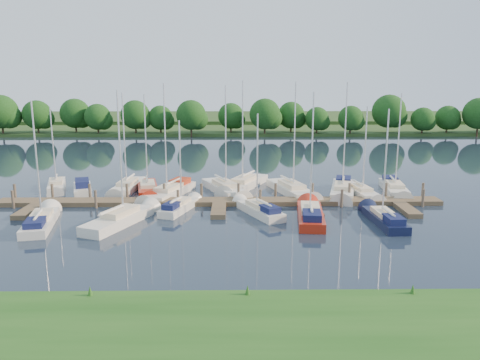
{
  "coord_description": "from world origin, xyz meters",
  "views": [
    {
      "loc": [
        1.29,
        -33.07,
        10.89
      ],
      "look_at": [
        1.85,
        8.0,
        2.2
      ],
      "focal_mm": 35.0,
      "sensor_mm": 36.0,
      "label": 1
    }
  ],
  "objects_px": {
    "motorboat": "(83,189)",
    "sailboat_s_2": "(180,207)",
    "dock": "(219,204)",
    "sailboat_n_5": "(225,190)",
    "sailboat_n_0": "(57,186)"
  },
  "relations": [
    {
      "from": "dock",
      "to": "sailboat_s_2",
      "type": "distance_m",
      "value": 3.72
    },
    {
      "from": "motorboat",
      "to": "sailboat_n_5",
      "type": "relative_size",
      "value": 0.53
    },
    {
      "from": "sailboat_n_0",
      "to": "motorboat",
      "type": "height_order",
      "value": "sailboat_n_0"
    },
    {
      "from": "motorboat",
      "to": "sailboat_s_2",
      "type": "height_order",
      "value": "sailboat_s_2"
    },
    {
      "from": "sailboat_n_5",
      "to": "sailboat_s_2",
      "type": "bearing_deg",
      "value": 37.08
    },
    {
      "from": "sailboat_n_0",
      "to": "dock",
      "type": "bearing_deg",
      "value": 139.51
    },
    {
      "from": "dock",
      "to": "sailboat_n_5",
      "type": "distance_m",
      "value": 5.11
    },
    {
      "from": "sailboat_n_0",
      "to": "motorboat",
      "type": "bearing_deg",
      "value": 136.14
    },
    {
      "from": "dock",
      "to": "sailboat_s_2",
      "type": "height_order",
      "value": "sailboat_s_2"
    },
    {
      "from": "dock",
      "to": "motorboat",
      "type": "xyz_separation_m",
      "value": [
        -13.85,
        5.36,
        0.13
      ]
    },
    {
      "from": "sailboat_n_0",
      "to": "motorboat",
      "type": "relative_size",
      "value": 1.52
    },
    {
      "from": "sailboat_n_0",
      "to": "sailboat_s_2",
      "type": "bearing_deg",
      "value": 129.71
    },
    {
      "from": "sailboat_s_2",
      "to": "sailboat_n_5",
      "type": "bearing_deg",
      "value": 78.72
    },
    {
      "from": "dock",
      "to": "sailboat_n_0",
      "type": "distance_m",
      "value": 18.32
    },
    {
      "from": "sailboat_n_0",
      "to": "sailboat_n_5",
      "type": "bearing_deg",
      "value": 155.7
    }
  ]
}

